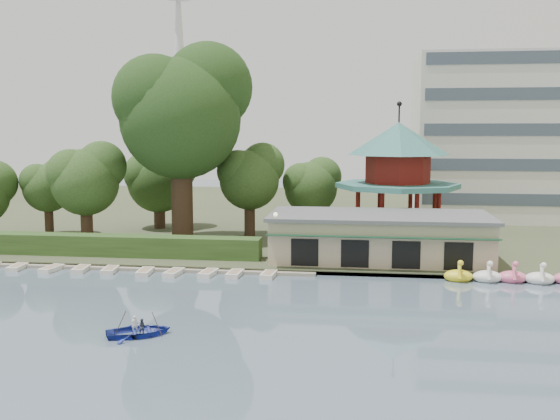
% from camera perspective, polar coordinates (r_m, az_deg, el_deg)
% --- Properties ---
extents(ground_plane, '(220.00, 220.00, 0.00)m').
position_cam_1_polar(ground_plane, '(34.01, -7.46, -12.22)').
color(ground_plane, slate).
rests_on(ground_plane, ground).
extents(shore, '(220.00, 70.00, 0.40)m').
position_cam_1_polar(shore, '(84.11, 1.65, -0.30)').
color(shore, '#424930').
rests_on(shore, ground).
extents(embankment, '(220.00, 0.60, 0.30)m').
position_cam_1_polar(embankment, '(50.24, -2.38, -5.56)').
color(embankment, gray).
rests_on(embankment, ground).
extents(dock, '(34.00, 1.60, 0.24)m').
position_cam_1_polar(dock, '(53.48, -15.22, -5.05)').
color(dock, gray).
rests_on(dock, ground).
extents(boathouse, '(18.60, 9.39, 3.90)m').
position_cam_1_polar(boathouse, '(53.70, 9.06, -2.39)').
color(boathouse, tan).
rests_on(boathouse, shore).
extents(pavilion, '(12.40, 12.40, 13.50)m').
position_cam_1_polar(pavilion, '(63.17, 10.72, 3.69)').
color(pavilion, tan).
rests_on(pavilion, shore).
extents(broadcast_tower, '(8.00, 8.00, 96.00)m').
position_cam_1_polar(broadcast_tower, '(179.66, -9.20, 14.46)').
color(broadcast_tower, silver).
rests_on(broadcast_tower, ground).
extents(hedge, '(30.00, 2.00, 1.80)m').
position_cam_1_polar(hedge, '(57.40, -16.76, -3.07)').
color(hedge, '#304F20').
rests_on(hedge, shore).
extents(lamp_post, '(0.36, 0.36, 4.28)m').
position_cam_1_polar(lamp_post, '(51.05, -0.41, -1.70)').
color(lamp_post, black).
rests_on(lamp_post, shore).
extents(big_tree, '(12.86, 11.99, 19.53)m').
position_cam_1_polar(big_tree, '(61.64, -8.92, 9.18)').
color(big_tree, '#3A281C').
rests_on(big_tree, shore).
extents(small_trees, '(39.61, 16.89, 9.90)m').
position_cam_1_polar(small_trees, '(66.56, -12.57, 2.62)').
color(small_trees, '#3A281C').
rests_on(small_trees, shore).
extents(moored_rowboats, '(29.66, 2.74, 0.36)m').
position_cam_1_polar(moored_rowboats, '(52.55, -16.54, -5.25)').
color(moored_rowboats, silver).
rests_on(moored_rowboats, ground).
extents(rowboat_with_passengers, '(5.97, 5.25, 2.01)m').
position_cam_1_polar(rowboat_with_passengers, '(36.02, -12.81, -10.36)').
color(rowboat_with_passengers, '#243399').
rests_on(rowboat_with_passengers, ground).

